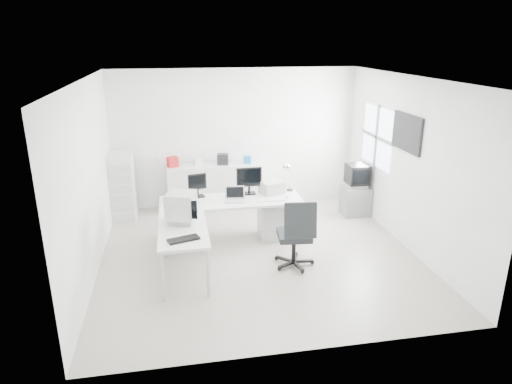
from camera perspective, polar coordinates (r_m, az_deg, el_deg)
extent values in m
cube|color=beige|center=(7.54, 0.28, -7.69)|extent=(5.00, 5.00, 0.01)
cube|color=white|center=(6.78, 0.31, 14.01)|extent=(5.00, 5.00, 0.01)
cube|color=white|center=(9.43, -2.54, 6.74)|extent=(5.00, 0.02, 2.80)
cube|color=white|center=(7.03, -20.16, 1.39)|extent=(0.02, 5.00, 2.80)
cube|color=white|center=(7.87, 18.51, 3.36)|extent=(0.02, 5.00, 2.80)
cube|color=silver|center=(8.06, 1.85, -3.56)|extent=(0.40, 0.50, 0.60)
cube|color=black|center=(7.76, -9.45, -0.58)|extent=(0.49, 0.43, 0.15)
cube|color=silver|center=(7.71, 1.83, -0.97)|extent=(0.46, 0.15, 0.02)
sphere|color=silver|center=(7.81, 3.91, -0.59)|extent=(0.06, 0.06, 0.06)
cube|color=#ABABAB|center=(8.04, 1.98, 0.61)|extent=(0.47, 0.43, 0.22)
cube|color=black|center=(6.30, -9.05, -5.85)|extent=(0.46, 0.29, 0.03)
cube|color=slate|center=(9.25, 12.32, -1.10)|extent=(0.52, 0.43, 0.57)
cube|color=silver|center=(9.37, -5.29, 0.67)|extent=(1.86, 0.46, 0.93)
cube|color=#A51719|center=(9.18, -10.38, 3.73)|extent=(0.24, 0.23, 0.20)
cube|color=silver|center=(9.20, -7.25, 3.74)|extent=(0.17, 0.15, 0.14)
cube|color=black|center=(9.22, -4.16, 4.13)|extent=(0.25, 0.24, 0.22)
cube|color=#1968B5|center=(9.30, -1.08, 4.08)|extent=(0.18, 0.17, 0.15)
cylinder|color=silver|center=(9.22, -12.25, 3.75)|extent=(0.07, 0.07, 0.22)
cube|color=silver|center=(9.12, -16.36, 0.70)|extent=(0.46, 0.54, 1.30)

